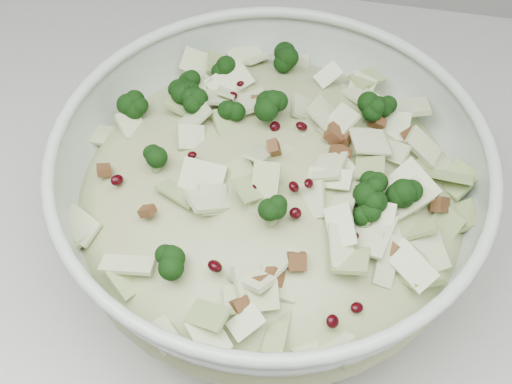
% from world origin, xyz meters
% --- Properties ---
extents(mixing_bowl, '(0.34, 0.34, 0.14)m').
position_xyz_m(mixing_bowl, '(0.57, 1.60, 0.97)').
color(mixing_bowl, silver).
rests_on(mixing_bowl, counter).
extents(salad, '(0.40, 0.40, 0.14)m').
position_xyz_m(salad, '(0.57, 1.60, 0.99)').
color(salad, tan).
rests_on(salad, mixing_bowl).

